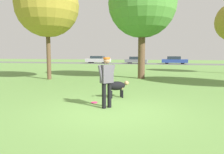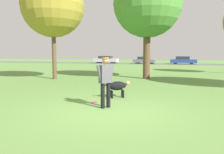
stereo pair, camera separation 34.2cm
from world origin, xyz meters
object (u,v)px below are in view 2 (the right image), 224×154
(person, at_px, (106,79))
(parked_car_blue, at_px, (183,60))
(frisbee, at_px, (94,102))
(tree_near_left, at_px, (53,6))
(parked_car_silver, at_px, (106,60))
(dog, at_px, (118,86))
(parked_car_grey, at_px, (144,60))
(tree_mid_center, at_px, (147,3))

(person, relative_size, parked_car_blue, 0.37)
(frisbee, bearing_deg, tree_near_left, 131.69)
(person, height_order, parked_car_silver, person)
(frisbee, xyz_separation_m, tree_near_left, (-5.35, 6.00, 4.88))
(dog, relative_size, parked_car_blue, 0.23)
(tree_near_left, relative_size, parked_car_grey, 1.71)
(tree_mid_center, relative_size, parked_car_grey, 1.82)
(parked_car_silver, bearing_deg, parked_car_blue, 1.72)
(person, relative_size, parked_car_grey, 0.39)
(parked_car_blue, bearing_deg, parked_car_silver, -177.00)
(tree_near_left, bearing_deg, dog, -39.72)
(tree_near_left, height_order, parked_car_grey, tree_near_left)
(person, relative_size, tree_near_left, 0.23)
(tree_mid_center, bearing_deg, person, -89.86)
(person, relative_size, parked_car_silver, 0.35)
(parked_car_grey, bearing_deg, frisbee, -81.21)
(frisbee, height_order, parked_car_grey, parked_car_grey)
(person, bearing_deg, tree_near_left, 80.77)
(dog, bearing_deg, parked_car_grey, 65.72)
(tree_mid_center, distance_m, parked_car_grey, 24.87)
(tree_mid_center, relative_size, parked_car_silver, 1.64)
(dog, height_order, parked_car_blue, parked_car_blue)
(dog, bearing_deg, frisbee, -148.91)
(dog, bearing_deg, parked_car_blue, 53.49)
(frisbee, relative_size, parked_car_grey, 0.06)
(person, distance_m, parked_car_blue, 32.80)
(frisbee, height_order, tree_mid_center, tree_mid_center)
(parked_car_silver, relative_size, parked_car_blue, 1.04)
(dog, distance_m, parked_car_grey, 31.42)
(parked_car_grey, bearing_deg, parked_car_blue, 1.38)
(person, relative_size, dog, 1.64)
(tree_near_left, relative_size, parked_car_silver, 1.54)
(tree_mid_center, height_order, tree_near_left, tree_mid_center)
(tree_mid_center, distance_m, parked_car_blue, 24.53)
(parked_car_silver, bearing_deg, person, -70.84)
(person, xyz_separation_m, parked_car_blue, (2.66, 32.69, -0.28))
(tree_near_left, bearing_deg, person, -47.81)
(tree_near_left, distance_m, parked_car_blue, 27.81)
(person, bearing_deg, parked_car_grey, 45.53)
(frisbee, xyz_separation_m, parked_car_blue, (3.30, 32.10, 0.65))
(person, xyz_separation_m, tree_near_left, (-5.98, 6.60, 3.95))
(person, bearing_deg, parked_car_blue, 33.92)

